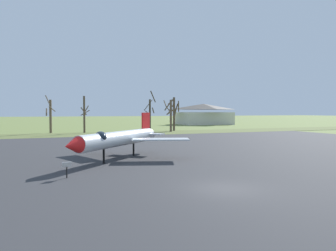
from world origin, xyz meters
TOP-DOWN VIEW (x-y plane):
  - ground_plane at (0.00, 0.00)m, footprint 600.00×600.00m
  - asphalt_apron at (0.00, 15.76)m, footprint 88.94×52.54m
  - grass_verge_strip at (0.00, 48.03)m, footprint 148.94×12.00m
  - jet_fighter_rear_center at (-3.10, 13.21)m, footprint 12.13×12.23m
  - info_placard_rear_center at (-8.18, 6.43)m, footprint 0.64×0.31m
  - bare_tree_far_left at (-7.76, 55.61)m, footprint 2.01×1.94m
  - bare_tree_left_of_center at (-1.12, 53.00)m, footprint 2.06×2.10m
  - bare_tree_center at (13.77, 54.13)m, footprint 2.56×2.59m
  - bare_tree_right_of_center at (16.98, 49.76)m, footprint 2.87×2.79m
  - bare_tree_far_right at (19.29, 53.17)m, footprint 3.06×3.10m
  - visitor_building at (44.06, 84.97)m, footprint 18.72×14.58m

SIDE VIEW (x-z plane):
  - ground_plane at x=0.00m, z-range 0.00..0.00m
  - asphalt_apron at x=0.00m, z-range 0.00..0.05m
  - grass_verge_strip at x=0.00m, z-range 0.00..0.06m
  - info_placard_rear_center at x=-8.18m, z-range 0.16..1.30m
  - jet_fighter_rear_center at x=-3.10m, z-range -0.17..4.20m
  - visitor_building at x=44.06m, z-range -0.09..7.16m
  - bare_tree_far_left at x=-7.76m, z-range -0.23..7.68m
  - bare_tree_left_of_center at x=-1.12m, z-range 0.10..7.84m
  - bare_tree_right_of_center at x=16.98m, z-range 0.38..7.67m
  - bare_tree_center at x=13.77m, z-range -0.38..8.81m
  - bare_tree_far_right at x=19.29m, z-range 0.46..8.27m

